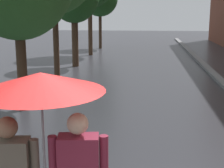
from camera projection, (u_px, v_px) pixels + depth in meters
name	position (u px, v px, depth m)	size (l,w,h in m)	color
kerb_strip	(221.00, 81.00, 12.60)	(0.30, 36.00, 0.12)	slate
couple_under_umbrella	(43.00, 139.00, 3.28)	(1.26, 1.23, 2.12)	#1E233D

